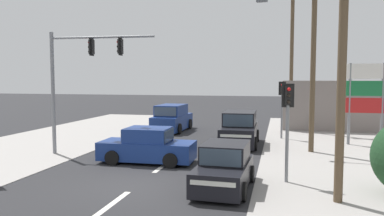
# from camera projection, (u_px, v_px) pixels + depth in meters

# --- Properties ---
(ground_plane) EXTENTS (140.00, 140.00, 0.00)m
(ground_plane) POSITION_uv_depth(u_px,v_px,m) (137.00, 185.00, 13.11)
(ground_plane) COLOR #28282B
(lane_dash_near) EXTENTS (0.20, 2.40, 0.01)m
(lane_dash_near) POSITION_uv_depth(u_px,v_px,m) (112.00, 204.00, 11.16)
(lane_dash_near) COLOR silver
(lane_dash_near) RESTS_ON ground
(lane_dash_mid) EXTENTS (0.20, 2.40, 0.01)m
(lane_dash_mid) POSITION_uv_depth(u_px,v_px,m) (163.00, 166.00, 16.02)
(lane_dash_mid) COLOR silver
(lane_dash_mid) RESTS_ON ground
(lane_dash_far) EXTENTS (0.20, 2.40, 0.01)m
(lane_dash_far) POSITION_uv_depth(u_px,v_px,m) (190.00, 146.00, 20.87)
(lane_dash_far) COLOR silver
(lane_dash_far) RESTS_ON ground
(kerb_left_verge) EXTENTS (8.00, 40.00, 0.02)m
(kerb_left_verge) POSITION_uv_depth(u_px,v_px,m) (9.00, 152.00, 18.93)
(kerb_left_verge) COLOR #A39E99
(kerb_left_verge) RESTS_ON ground
(utility_pole_foreground_right) EXTENTS (3.78, 0.54, 9.53)m
(utility_pole_foreground_right) POSITION_uv_depth(u_px,v_px,m) (338.00, 31.00, 10.90)
(utility_pole_foreground_right) COLOR brown
(utility_pole_foreground_right) RESTS_ON ground
(utility_pole_midground_right) EXTENTS (3.78, 0.59, 10.91)m
(utility_pole_midground_right) POSITION_uv_depth(u_px,v_px,m) (311.00, 37.00, 18.65)
(utility_pole_midground_right) COLOR brown
(utility_pole_midground_right) RESTS_ON ground
(utility_pole_background_right) EXTENTS (1.80, 0.26, 10.56)m
(utility_pole_background_right) POSITION_uv_depth(u_px,v_px,m) (292.00, 54.00, 26.67)
(utility_pole_background_right) COLOR brown
(utility_pole_background_right) RESTS_ON ground
(traffic_signal_mast) EXTENTS (5.29, 0.52, 6.00)m
(traffic_signal_mast) POSITION_uv_depth(u_px,v_px,m) (77.00, 70.00, 18.12)
(traffic_signal_mast) COLOR slate
(traffic_signal_mast) RESTS_ON ground
(pedestal_signal_right_kerb) EXTENTS (0.44, 0.31, 3.56)m
(pedestal_signal_right_kerb) POSITION_uv_depth(u_px,v_px,m) (288.00, 116.00, 13.27)
(pedestal_signal_right_kerb) COLOR slate
(pedestal_signal_right_kerb) RESTS_ON ground
(pedestal_signal_far_median) EXTENTS (0.44, 0.29, 3.56)m
(pedestal_signal_far_median) POSITION_uv_depth(u_px,v_px,m) (282.00, 100.00, 23.15)
(pedestal_signal_far_median) COLOR slate
(pedestal_signal_far_median) RESTS_ON ground
(shopping_plaza_sign) EXTENTS (2.10, 0.16, 4.60)m
(shopping_plaza_sign) POSITION_uv_depth(u_px,v_px,m) (366.00, 92.00, 20.77)
(shopping_plaza_sign) COLOR slate
(shopping_plaza_sign) RESTS_ON ground
(shopfront_wall_far) EXTENTS (12.00, 1.00, 3.60)m
(shopfront_wall_far) POSITION_uv_depth(u_px,v_px,m) (371.00, 107.00, 25.98)
(shopfront_wall_far) COLOR gray
(shopfront_wall_far) RESTS_ON ground
(sedan_receding_far) EXTENTS (4.27, 1.95, 1.56)m
(sedan_receding_far) POSITION_uv_depth(u_px,v_px,m) (147.00, 147.00, 16.68)
(sedan_receding_far) COLOR navy
(sedan_receding_far) RESTS_ON ground
(suv_oncoming_near) EXTENTS (2.15, 4.58, 1.90)m
(suv_oncoming_near) POSITION_uv_depth(u_px,v_px,m) (172.00, 119.00, 26.74)
(suv_oncoming_near) COLOR navy
(suv_oncoming_near) RESTS_ON ground
(suv_crossing_left) EXTENTS (2.13, 4.57, 1.90)m
(suv_crossing_left) POSITION_uv_depth(u_px,v_px,m) (240.00, 129.00, 21.05)
(suv_crossing_left) COLOR black
(suv_crossing_left) RESTS_ON ground
(hatchback_kerbside_parked) EXTENTS (1.88, 3.69, 1.53)m
(hatchback_kerbside_parked) POSITION_uv_depth(u_px,v_px,m) (224.00, 168.00, 12.71)
(hatchback_kerbside_parked) COLOR black
(hatchback_kerbside_parked) RESTS_ON ground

